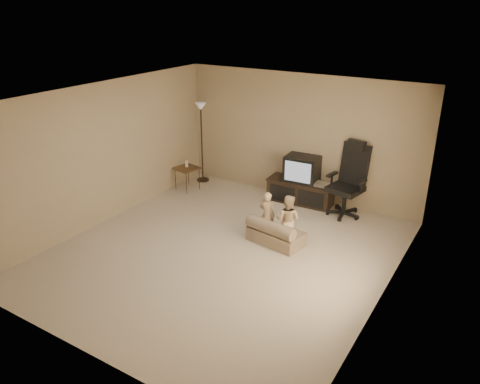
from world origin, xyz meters
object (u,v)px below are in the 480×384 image
at_px(tv_stand, 301,184).
at_px(floor_lamp, 201,125).
at_px(child_sofa, 274,234).
at_px(office_chair, 348,189).
at_px(side_table, 187,168).
at_px(toddler_right, 288,220).
at_px(toddler_left, 267,215).

bearing_deg(tv_stand, floor_lamp, 177.99).
bearing_deg(tv_stand, child_sofa, -82.05).
relative_size(tv_stand, office_chair, 0.97).
height_order(side_table, toddler_right, toddler_right).
bearing_deg(child_sofa, floor_lamp, 156.73).
height_order(child_sofa, toddler_right, toddler_right).
bearing_deg(office_chair, toddler_right, -94.33).
xyz_separation_m(floor_lamp, toddler_right, (2.90, -1.63, -0.84)).
height_order(office_chair, toddler_right, office_chair).
height_order(side_table, toddler_left, toddler_left).
xyz_separation_m(tv_stand, toddler_right, (0.52, -1.67, 0.03)).
bearing_deg(office_chair, child_sofa, -98.66).
bearing_deg(toddler_right, floor_lamp, -35.41).
bearing_deg(floor_lamp, side_table, -86.62).
distance_m(side_table, toddler_right, 3.04).
bearing_deg(toddler_right, office_chair, -111.29).
distance_m(child_sofa, toddler_left, 0.36).
distance_m(office_chair, side_table, 3.36).
bearing_deg(side_table, floor_lamp, 93.38).
distance_m(tv_stand, office_chair, 0.97).
bearing_deg(side_table, tv_stand, 15.44).
xyz_separation_m(floor_lamp, child_sofa, (2.72, -1.74, -1.10)).
bearing_deg(tv_stand, office_chair, -6.25).
distance_m(office_chair, toddler_right, 1.68).
bearing_deg(side_table, office_chair, 10.17).
relative_size(floor_lamp, child_sofa, 1.79).
bearing_deg(office_chair, side_table, -158.94).
bearing_deg(office_chair, floor_lamp, -169.27).
height_order(office_chair, toddler_left, office_chair).
xyz_separation_m(tv_stand, side_table, (-2.34, -0.65, 0.08)).
height_order(tv_stand, side_table, tv_stand).
relative_size(office_chair, toddler_right, 1.63).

